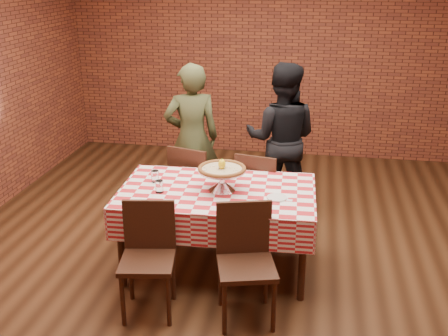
{
  "coord_description": "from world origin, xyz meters",
  "views": [
    {
      "loc": [
        0.72,
        -4.44,
        2.57
      ],
      "look_at": [
        -0.04,
        -0.16,
        0.92
      ],
      "focal_mm": 42.96,
      "sensor_mm": 36.0,
      "label": 1
    }
  ],
  "objects_px": {
    "chair_near_right": "(247,267)",
    "water_glass_left": "(159,186)",
    "condiment_caddy": "(227,170)",
    "water_glass_right": "(155,176)",
    "chair_far_left": "(197,185)",
    "chair_near_left": "(147,263)",
    "diner_black": "(281,139)",
    "table": "(217,229)",
    "pizza_stand": "(222,180)",
    "diner_olive": "(192,138)",
    "chair_far_right": "(260,192)",
    "pizza": "(222,169)"
  },
  "relations": [
    {
      "from": "pizza_stand",
      "to": "pizza",
      "type": "xyz_separation_m",
      "value": [
        0.0,
        0.0,
        0.1
      ]
    },
    {
      "from": "chair_near_right",
      "to": "diner_olive",
      "type": "relative_size",
      "value": 0.55
    },
    {
      "from": "table",
      "to": "chair_near_right",
      "type": "bearing_deg",
      "value": -63.24
    },
    {
      "from": "water_glass_left",
      "to": "condiment_caddy",
      "type": "relative_size",
      "value": 0.84
    },
    {
      "from": "pizza",
      "to": "diner_black",
      "type": "relative_size",
      "value": 0.25
    },
    {
      "from": "table",
      "to": "water_glass_right",
      "type": "relative_size",
      "value": 15.57
    },
    {
      "from": "chair_near_right",
      "to": "chair_far_left",
      "type": "height_order",
      "value": "same"
    },
    {
      "from": "chair_near_left",
      "to": "water_glass_left",
      "type": "bearing_deg",
      "value": 87.55
    },
    {
      "from": "diner_olive",
      "to": "condiment_caddy",
      "type": "bearing_deg",
      "value": 101.48
    },
    {
      "from": "water_glass_right",
      "to": "chair_far_left",
      "type": "relative_size",
      "value": 0.12
    },
    {
      "from": "condiment_caddy",
      "to": "pizza",
      "type": "bearing_deg",
      "value": -84.09
    },
    {
      "from": "condiment_caddy",
      "to": "table",
      "type": "bearing_deg",
      "value": -91.54
    },
    {
      "from": "water_glass_left",
      "to": "chair_near_left",
      "type": "xyz_separation_m",
      "value": [
        0.07,
        -0.62,
        -0.37
      ]
    },
    {
      "from": "pizza_stand",
      "to": "chair_far_left",
      "type": "xyz_separation_m",
      "value": [
        -0.41,
        0.78,
        -0.4
      ]
    },
    {
      "from": "water_glass_right",
      "to": "chair_far_right",
      "type": "xyz_separation_m",
      "value": [
        0.88,
        0.65,
        -0.37
      ]
    },
    {
      "from": "table",
      "to": "chair_near_right",
      "type": "height_order",
      "value": "chair_near_right"
    },
    {
      "from": "pizza",
      "to": "chair_far_left",
      "type": "xyz_separation_m",
      "value": [
        -0.41,
        0.78,
        -0.49
      ]
    },
    {
      "from": "condiment_caddy",
      "to": "diner_olive",
      "type": "height_order",
      "value": "diner_olive"
    },
    {
      "from": "chair_near_left",
      "to": "diner_black",
      "type": "height_order",
      "value": "diner_black"
    },
    {
      "from": "chair_near_left",
      "to": "diner_black",
      "type": "bearing_deg",
      "value": 58.78
    },
    {
      "from": "pizza",
      "to": "chair_near_right",
      "type": "bearing_deg",
      "value": -66.19
    },
    {
      "from": "water_glass_left",
      "to": "condiment_caddy",
      "type": "xyz_separation_m",
      "value": [
        0.51,
        0.46,
        0.01
      ]
    },
    {
      "from": "table",
      "to": "pizza",
      "type": "height_order",
      "value": "pizza"
    },
    {
      "from": "water_glass_right",
      "to": "chair_near_right",
      "type": "xyz_separation_m",
      "value": [
        0.94,
        -0.79,
        -0.36
      ]
    },
    {
      "from": "pizza_stand",
      "to": "chair_near_left",
      "type": "relative_size",
      "value": 0.47
    },
    {
      "from": "table",
      "to": "water_glass_left",
      "type": "relative_size",
      "value": 15.57
    },
    {
      "from": "pizza_stand",
      "to": "chair_far_left",
      "type": "relative_size",
      "value": 0.46
    },
    {
      "from": "pizza_stand",
      "to": "chair_far_right",
      "type": "height_order",
      "value": "pizza_stand"
    },
    {
      "from": "condiment_caddy",
      "to": "diner_olive",
      "type": "bearing_deg",
      "value": 126.22
    },
    {
      "from": "table",
      "to": "pizza_stand",
      "type": "relative_size",
      "value": 4.01
    },
    {
      "from": "pizza_stand",
      "to": "diner_olive",
      "type": "distance_m",
      "value": 1.32
    },
    {
      "from": "pizza_stand",
      "to": "pizza",
      "type": "distance_m",
      "value": 0.1
    },
    {
      "from": "pizza_stand",
      "to": "pizza",
      "type": "height_order",
      "value": "pizza"
    },
    {
      "from": "water_glass_left",
      "to": "diner_olive",
      "type": "distance_m",
      "value": 1.35
    },
    {
      "from": "pizza",
      "to": "water_glass_right",
      "type": "distance_m",
      "value": 0.64
    },
    {
      "from": "water_glass_left",
      "to": "chair_near_right",
      "type": "xyz_separation_m",
      "value": [
        0.83,
        -0.57,
        -0.36
      ]
    },
    {
      "from": "pizza",
      "to": "water_glass_right",
      "type": "xyz_separation_m",
      "value": [
        -0.62,
        0.07,
        -0.14
      ]
    },
    {
      "from": "pizza",
      "to": "chair_far_right",
      "type": "height_order",
      "value": "pizza"
    },
    {
      "from": "chair_far_left",
      "to": "table",
      "type": "bearing_deg",
      "value": 130.59
    },
    {
      "from": "table",
      "to": "pizza_stand",
      "type": "xyz_separation_m",
      "value": [
        0.04,
        0.01,
        0.47
      ]
    },
    {
      "from": "chair_near_right",
      "to": "water_glass_right",
      "type": "bearing_deg",
      "value": 124.8
    },
    {
      "from": "pizza",
      "to": "chair_far_right",
      "type": "distance_m",
      "value": 0.92
    },
    {
      "from": "chair_far_left",
      "to": "diner_olive",
      "type": "distance_m",
      "value": 0.58
    },
    {
      "from": "chair_far_right",
      "to": "diner_olive",
      "type": "distance_m",
      "value": 1.01
    },
    {
      "from": "table",
      "to": "chair_far_left",
      "type": "relative_size",
      "value": 1.83
    },
    {
      "from": "chair_near_left",
      "to": "chair_far_left",
      "type": "distance_m",
      "value": 1.55
    },
    {
      "from": "diner_olive",
      "to": "chair_far_right",
      "type": "bearing_deg",
      "value": 129.66
    },
    {
      "from": "water_glass_left",
      "to": "chair_far_left",
      "type": "distance_m",
      "value": 0.99
    },
    {
      "from": "chair_near_left",
      "to": "chair_far_right",
      "type": "xyz_separation_m",
      "value": [
        0.7,
        1.5,
        0.0
      ]
    },
    {
      "from": "chair_near_right",
      "to": "water_glass_left",
      "type": "bearing_deg",
      "value": 130.49
    }
  ]
}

